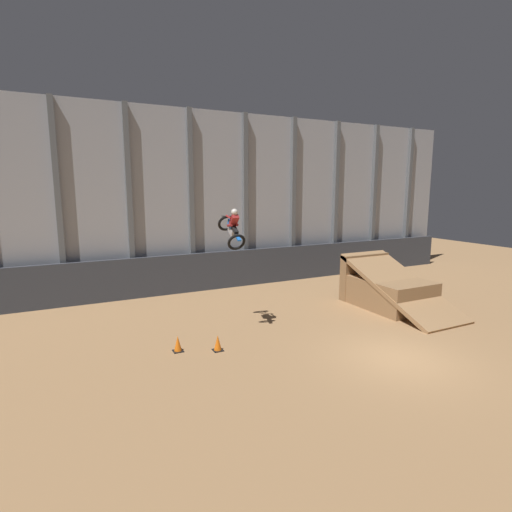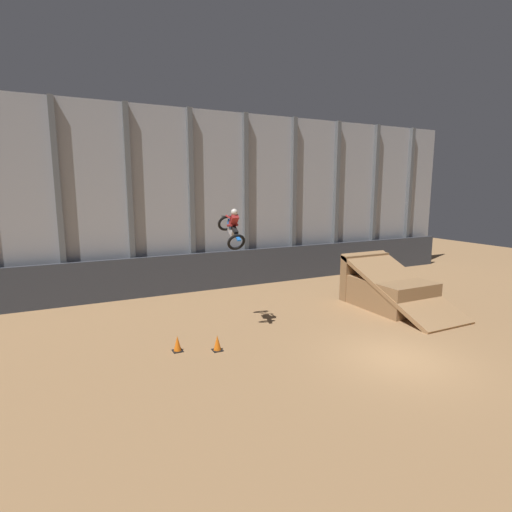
{
  "view_description": "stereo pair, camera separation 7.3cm",
  "coord_description": "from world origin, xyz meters",
  "px_view_note": "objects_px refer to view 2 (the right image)",
  "views": [
    {
      "loc": [
        -10.28,
        -9.43,
        5.82
      ],
      "look_at": [
        -2.38,
        6.33,
        2.84
      ],
      "focal_mm": 28.0,
      "sensor_mm": 36.0,
      "label": 1
    },
    {
      "loc": [
        -10.21,
        -9.47,
        5.82
      ],
      "look_at": [
        -2.38,
        6.33,
        2.84
      ],
      "focal_mm": 28.0,
      "sensor_mm": 36.0,
      "label": 2
    }
  ],
  "objects_px": {
    "traffic_cone_near_ramp": "(217,343)",
    "traffic_cone_arena_edge": "(177,344)",
    "dirt_ramp": "(386,289)",
    "rider_bike_solo": "(232,228)"
  },
  "relations": [
    {
      "from": "traffic_cone_near_ramp",
      "to": "traffic_cone_arena_edge",
      "type": "xyz_separation_m",
      "value": [
        -1.32,
        0.58,
        0.0
      ]
    },
    {
      "from": "dirt_ramp",
      "to": "traffic_cone_near_ramp",
      "type": "relative_size",
      "value": 9.97
    },
    {
      "from": "rider_bike_solo",
      "to": "traffic_cone_arena_edge",
      "type": "height_order",
      "value": "rider_bike_solo"
    },
    {
      "from": "rider_bike_solo",
      "to": "traffic_cone_near_ramp",
      "type": "distance_m",
      "value": 4.59
    },
    {
      "from": "dirt_ramp",
      "to": "rider_bike_solo",
      "type": "relative_size",
      "value": 3.09
    },
    {
      "from": "dirt_ramp",
      "to": "traffic_cone_near_ramp",
      "type": "distance_m",
      "value": 9.81
    },
    {
      "from": "traffic_cone_near_ramp",
      "to": "traffic_cone_arena_edge",
      "type": "bearing_deg",
      "value": 156.29
    },
    {
      "from": "rider_bike_solo",
      "to": "dirt_ramp",
      "type": "bearing_deg",
      "value": 2.6
    },
    {
      "from": "traffic_cone_near_ramp",
      "to": "traffic_cone_arena_edge",
      "type": "distance_m",
      "value": 1.44
    },
    {
      "from": "traffic_cone_near_ramp",
      "to": "traffic_cone_arena_edge",
      "type": "height_order",
      "value": "same"
    }
  ]
}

